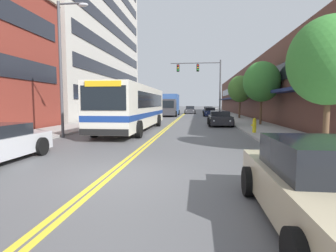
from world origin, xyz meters
TOP-DOWN VIEW (x-y plane):
  - ground_plane at (0.00, 37.00)m, footprint 240.00×240.00m
  - sidewalk_left at (-7.32, 37.00)m, footprint 3.64×106.00m
  - sidewalk_right at (7.32, 37.00)m, footprint 3.64×106.00m
  - centre_line at (0.00, 37.00)m, footprint 0.34×106.00m
  - office_tower_left at (-15.37, 30.22)m, footprint 12.08×28.46m
  - storefront_row_right at (13.36, 37.00)m, footprint 9.10×68.00m
  - city_bus at (-2.20, 11.89)m, footprint 2.91×12.36m
  - car_black_parked_left_near at (-4.36, 23.04)m, footprint 2.10×4.62m
  - car_red_parked_left_mid at (-4.34, 30.53)m, footprint 2.15×4.26m
  - car_beige_parked_right_foreground at (4.44, -2.55)m, footprint 2.12×4.59m
  - car_charcoal_parked_right_mid at (4.35, 16.50)m, footprint 2.09×4.32m
  - car_navy_parked_right_far at (4.27, 33.65)m, footprint 1.99×4.49m
  - car_slate_blue_parked_right_end at (4.42, 43.89)m, footprint 2.04×4.21m
  - car_dark_grey_moving_lead at (1.01, 43.00)m, footprint 2.03×4.24m
  - box_truck at (-1.93, 33.50)m, footprint 2.80×7.73m
  - traffic_signal_mast at (3.17, 26.99)m, footprint 6.35×0.38m
  - street_lamp_left_near at (-5.07, 7.38)m, footprint 1.79×0.28m
  - street_tree_right_near at (7.11, 3.41)m, footprint 2.92×2.92m
  - street_tree_right_mid at (7.86, 16.72)m, footprint 3.14×3.14m
  - street_tree_right_far at (7.63, 26.84)m, footprint 2.98×2.98m
  - fire_hydrant at (5.95, 10.07)m, footprint 0.31×0.23m

SIDE VIEW (x-z plane):
  - ground_plane at x=0.00m, z-range 0.00..0.00m
  - centre_line at x=0.00m, z-range 0.00..0.01m
  - sidewalk_left at x=-7.32m, z-range 0.00..0.13m
  - sidewalk_right at x=7.32m, z-range 0.00..0.13m
  - car_black_parked_left_near at x=-4.36m, z-range -0.04..1.18m
  - car_red_parked_left_mid at x=-4.34m, z-range -0.04..1.19m
  - fire_hydrant at x=5.95m, z-range 0.13..1.04m
  - car_charcoal_parked_right_mid at x=4.35m, z-range -0.03..1.24m
  - car_navy_parked_right_far at x=4.27m, z-range -0.05..1.26m
  - car_slate_blue_parked_right_end at x=4.42m, z-range -0.05..1.28m
  - car_beige_parked_right_foreground at x=4.44m, z-range -0.06..1.32m
  - car_dark_grey_moving_lead at x=1.01m, z-range -0.06..1.37m
  - box_truck at x=-1.93m, z-range 0.01..3.36m
  - city_bus at x=-2.20m, z-range 0.21..3.32m
  - street_tree_right_near at x=7.11m, z-range 1.00..5.98m
  - storefront_row_right at x=13.36m, z-range 0.00..7.34m
  - street_tree_right_far at x=7.63m, z-range 1.10..6.36m
  - street_tree_right_mid at x=7.86m, z-range 1.10..6.51m
  - street_lamp_left_near at x=-5.07m, z-range 0.68..8.24m
  - traffic_signal_mast at x=3.17m, z-range 1.55..8.92m
  - office_tower_left at x=-15.37m, z-range 0.00..24.59m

